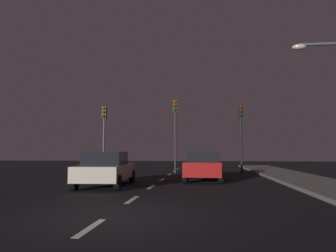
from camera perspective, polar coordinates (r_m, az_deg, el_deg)
The scene contains 15 objects.
ground_plane at distance 14.79m, azimuth -2.64°, elevation -10.59°, with size 80.00×80.00×0.00m, color black.
sidewalk_curb_right at distance 15.52m, azimuth 26.31°, elevation -9.55°, with size 3.00×40.00×0.15m, color gray.
lane_stripe_nearest at distance 6.90m, azimuth -13.70°, elevation -17.25°, with size 0.16×1.60×0.01m, color silver.
lane_stripe_second at distance 10.50m, azimuth -6.44°, elevation -12.96°, with size 0.16×1.60×0.01m, color silver.
lane_stripe_third at distance 14.20m, azimuth -3.02°, elevation -10.81°, with size 0.16×1.60×0.01m, color silver.
lane_stripe_fourth at distance 17.95m, azimuth -1.05°, elevation -9.54°, with size 0.16×1.60×0.01m, color silver.
lane_stripe_fifth at distance 21.71m, azimuth 0.24°, elevation -8.70°, with size 0.16×1.60×0.01m, color silver.
lane_stripe_sixth at distance 25.49m, azimuth 1.14°, elevation -8.11°, with size 0.16×1.60×0.01m, color silver.
lane_stripe_seventh at distance 29.27m, azimuth 1.80°, elevation -7.66°, with size 0.16×1.60×0.01m, color silver.
traffic_signal_left at distance 24.47m, azimuth -11.40°, elevation -0.02°, with size 0.32×0.38×4.96m.
traffic_signal_center at distance 23.43m, azimuth 1.29°, elevation 0.70°, with size 0.32×0.38×5.35m.
traffic_signal_right at distance 23.48m, azimuth 12.93°, elevation 0.16°, with size 0.32×0.38×4.94m.
car_stopped_ahead at distance 17.30m, azimuth 6.51°, elevation -7.09°, with size 2.16×4.58×1.54m.
car_adjacent_lane at distance 14.66m, azimuth -10.99°, elevation -7.51°, with size 2.20×4.67×1.54m.
street_lamp_right at distance 14.50m, azimuth 27.28°, elevation 4.58°, with size 1.91×0.36×6.05m.
Camera 1 is at (2.26, -7.54, 1.52)m, focal length 34.03 mm.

